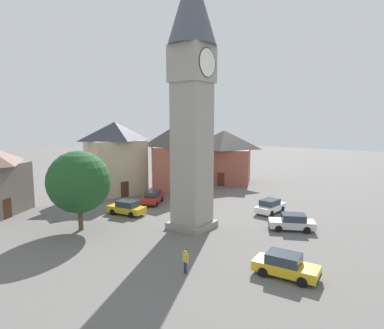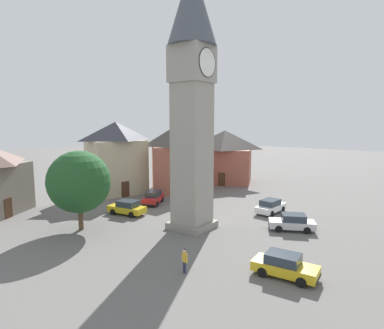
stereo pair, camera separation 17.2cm
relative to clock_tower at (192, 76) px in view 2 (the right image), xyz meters
The scene contains 12 objects.
ground_plane 14.00m from the clock_tower, 96.70° to the right, with size 200.00×200.00×0.00m, color #605E5B.
clock_tower is the anchor object (origin of this frame).
car_blue_kerb 16.73m from the clock_tower, 64.48° to the left, with size 4.44×3.38×1.53m.
car_silver_kerb 16.17m from the clock_tower, 57.91° to the right, with size 3.38×4.44×1.53m.
car_red_corner 17.51m from the clock_tower, 111.76° to the right, with size 2.06×4.25×1.53m.
car_white_side 15.63m from the clock_tower, 94.67° to the left, with size 2.41×4.36×1.53m.
car_black_far 16.56m from the clock_tower, 23.50° to the right, with size 4.28×2.12×1.53m.
pedestrian 15.98m from the clock_tower, 146.22° to the right, with size 0.33×0.53×1.69m.
tree 14.03m from the clock_tower, 129.79° to the left, with size 5.71×5.71×7.38m.
building_terrace_right 25.63m from the clock_tower, 23.71° to the left, with size 9.92×10.81×8.56m.
building_corner_back 20.22m from the clock_tower, 72.06° to the left, with size 8.91×7.90×9.94m.
building_hall_far 18.91m from the clock_tower, 45.75° to the left, with size 9.01×9.01×9.23m.
Camera 2 is at (-23.68, -17.70, 9.98)m, focal length 30.23 mm.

